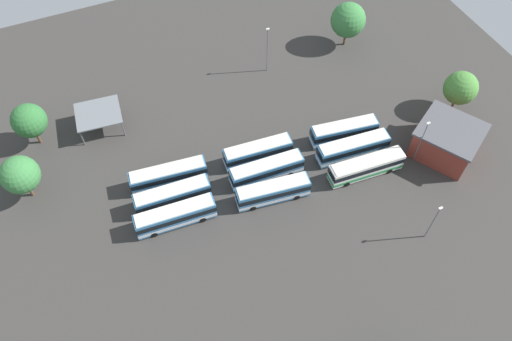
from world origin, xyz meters
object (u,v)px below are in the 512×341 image
at_px(lamp_post_mid_lot, 421,140).
at_px(tree_northwest, 348,20).
at_px(lamp_post_by_building, 433,221).
at_px(tree_northeast, 29,121).
at_px(bus_row1_slot2, 273,192).
at_px(bus_row1_slot1, 266,170).
at_px(bus_row2_slot1, 173,196).
at_px(bus_row2_slot2, 175,216).
at_px(bus_row0_slot0, 344,131).
at_px(maintenance_shelter, 98,114).
at_px(tree_east_edge, 20,175).
at_px(bus_row2_slot0, 168,175).
at_px(depot_building, 447,140).
at_px(tree_west_edge, 461,88).
at_px(bus_row1_slot0, 258,152).
at_px(bus_row0_slot1, 353,148).
at_px(bus_row0_slot2, 366,167).
at_px(lamp_post_far_corner, 267,48).

distance_m(lamp_post_mid_lot, tree_northwest, 28.72).
height_order(lamp_post_by_building, tree_northeast, tree_northeast).
height_order(bus_row1_slot2, tree_northwest, tree_northwest).
xyz_separation_m(bus_row1_slot1, tree_northwest, (-26.29, -22.28, 3.68)).
relative_size(bus_row2_slot1, bus_row2_slot2, 0.97).
xyz_separation_m(bus_row0_slot0, lamp_post_by_building, (-1.78, 20.29, 2.40)).
distance_m(maintenance_shelter, tree_east_edge, 15.70).
relative_size(bus_row2_slot0, tree_northeast, 1.48).
relative_size(bus_row1_slot2, depot_building, 0.90).
xyz_separation_m(bus_row0_slot0, tree_northeast, (44.90, -18.89, 3.35)).
bearing_deg(tree_west_edge, bus_row1_slot2, 6.81).
height_order(bus_row1_slot0, bus_row2_slot1, same).
relative_size(bus_row0_slot0, bus_row2_slot1, 0.98).
bearing_deg(lamp_post_by_building, bus_row1_slot2, -40.25).
bearing_deg(tree_northeast, tree_northwest, -178.60).
distance_m(bus_row1_slot1, tree_east_edge, 35.13).
xyz_separation_m(bus_row2_slot0, lamp_post_mid_lot, (-36.34, 11.17, 2.92)).
xyz_separation_m(bus_row1_slot0, bus_row2_slot2, (15.20, 5.76, 0.00)).
bearing_deg(bus_row0_slot1, bus_row2_slot0, -13.14).
bearing_deg(bus_row0_slot1, bus_row0_slot0, -96.43).
height_order(bus_row0_slot1, bus_row2_slot0, same).
height_order(bus_row0_slot1, tree_east_edge, tree_east_edge).
xyz_separation_m(depot_building, tree_east_edge, (60.82, -17.67, 2.39)).
relative_size(bus_row2_slot0, maintenance_shelter, 1.51).
bearing_deg(bus_row2_slot0, bus_row1_slot2, 145.69).
height_order(maintenance_shelter, tree_west_edge, tree_west_edge).
bearing_deg(tree_west_edge, bus_row2_slot2, 2.81).
bearing_deg(depot_building, bus_row0_slot1, -20.67).
bearing_deg(lamp_post_mid_lot, tree_east_edge, -17.16).
bearing_deg(tree_northwest, bus_row0_slot2, 66.21).
height_order(bus_row0_slot1, lamp_post_mid_lot, lamp_post_mid_lot).
bearing_deg(lamp_post_by_building, tree_west_edge, -134.77).
bearing_deg(bus_row0_slot0, bus_row0_slot1, 83.57).
xyz_separation_m(bus_row1_slot1, bus_row2_slot2, (15.02, 2.12, 0.00)).
bearing_deg(tree_northeast, lamp_post_far_corner, -179.02).
bearing_deg(bus_row0_slot0, depot_building, 146.73).
bearing_deg(bus_row1_slot1, bus_row0_slot2, 158.66).
bearing_deg(lamp_post_far_corner, bus_row1_slot0, 61.54).
distance_m(lamp_post_by_building, tree_east_edge, 57.47).
bearing_deg(bus_row0_slot1, maintenance_shelter, -31.99).
bearing_deg(tree_northeast, tree_west_edge, 162.48).
bearing_deg(bus_row2_slot2, bus_row1_slot0, -159.24).
bearing_deg(bus_row0_slot1, bus_row2_slot2, 1.18).
bearing_deg(bus_row2_slot0, bus_row1_slot0, 174.55).
bearing_deg(bus_row2_slot1, bus_row0_slot0, -178.49).
height_order(bus_row1_slot2, lamp_post_far_corner, lamp_post_far_corner).
xyz_separation_m(depot_building, lamp_post_by_building, (11.40, 11.64, 1.50)).
bearing_deg(tree_west_edge, lamp_post_by_building, 45.23).
bearing_deg(bus_row0_slot2, bus_row1_slot2, -6.09).
relative_size(bus_row1_slot2, lamp_post_mid_lot, 1.29).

